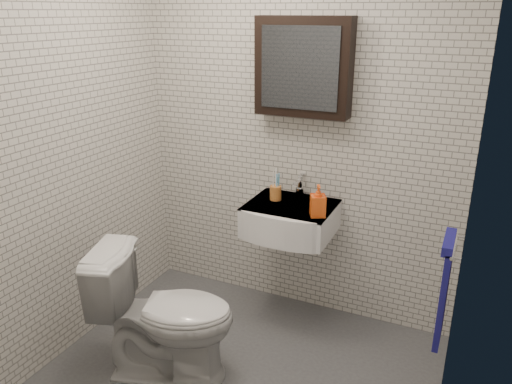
# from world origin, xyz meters

# --- Properties ---
(ground) EXTENTS (2.20, 2.00, 0.01)m
(ground) POSITION_xyz_m (0.00, 0.00, 0.01)
(ground) COLOR #494B50
(ground) RESTS_ON ground
(room_shell) EXTENTS (2.22, 2.02, 2.51)m
(room_shell) POSITION_xyz_m (0.00, 0.00, 1.47)
(room_shell) COLOR silver
(room_shell) RESTS_ON ground
(washbasin) EXTENTS (0.55, 0.50, 0.20)m
(washbasin) POSITION_xyz_m (0.05, 0.73, 0.76)
(washbasin) COLOR white
(washbasin) RESTS_ON room_shell
(faucet) EXTENTS (0.06, 0.20, 0.15)m
(faucet) POSITION_xyz_m (0.05, 0.93, 0.92)
(faucet) COLOR silver
(faucet) RESTS_ON washbasin
(mirror_cabinet) EXTENTS (0.60, 0.15, 0.60)m
(mirror_cabinet) POSITION_xyz_m (0.05, 0.93, 1.70)
(mirror_cabinet) COLOR black
(mirror_cabinet) RESTS_ON room_shell
(towel_rail) EXTENTS (0.09, 0.30, 0.58)m
(towel_rail) POSITION_xyz_m (1.04, 0.35, 0.72)
(towel_rail) COLOR silver
(towel_rail) RESTS_ON room_shell
(toothbrush_cup) EXTENTS (0.08, 0.08, 0.21)m
(toothbrush_cup) POSITION_xyz_m (-0.07, 0.81, 0.90)
(toothbrush_cup) COLOR #C17130
(toothbrush_cup) RESTS_ON washbasin
(soap_bottle) EXTENTS (0.12, 0.12, 0.20)m
(soap_bottle) POSITION_xyz_m (0.27, 0.66, 0.95)
(soap_bottle) COLOR #E14917
(soap_bottle) RESTS_ON washbasin
(toilet) EXTENTS (0.88, 0.66, 0.80)m
(toilet) POSITION_xyz_m (-0.39, -0.05, 0.40)
(toilet) COLOR white
(toilet) RESTS_ON ground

